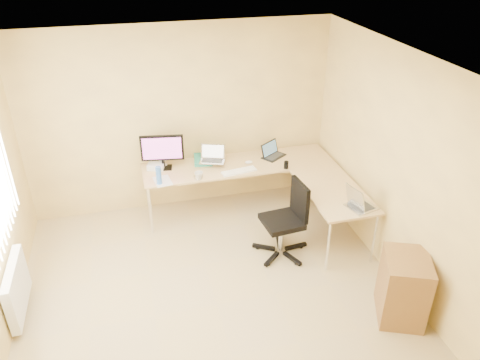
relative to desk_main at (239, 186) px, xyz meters
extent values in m
plane|color=tan|center=(-0.72, -1.85, -0.36)|extent=(4.50, 4.50, 0.00)
plane|color=white|center=(-0.72, -1.85, 2.24)|extent=(4.50, 4.50, 0.00)
plane|color=#E4C46A|center=(-0.72, 0.40, 0.93)|extent=(4.50, 0.00, 4.50)
plane|color=#E4C46A|center=(1.38, -1.85, 0.93)|extent=(0.00, 4.50, 4.50)
cube|color=tan|center=(0.00, 0.00, 0.00)|extent=(2.65, 0.70, 0.73)
cube|color=tan|center=(0.98, -1.00, 0.00)|extent=(0.70, 1.30, 0.73)
cube|color=black|center=(-1.02, 0.13, 0.61)|extent=(0.59, 0.27, 0.49)
cube|color=#217C66|center=(-0.47, 0.20, 0.39)|extent=(0.29, 0.37, 0.06)
cube|color=#B9B8C0|center=(-0.36, 0.06, 0.53)|extent=(0.40, 0.36, 0.22)
cube|color=black|center=(0.54, 0.09, 0.47)|extent=(0.42, 0.39, 0.21)
cube|color=white|center=(-0.06, -0.24, 0.38)|extent=(0.49, 0.21, 0.02)
ellipsoid|color=silver|center=(0.14, -0.03, 0.38)|extent=(0.12, 0.10, 0.04)
imported|color=beige|center=(-0.61, -0.30, 0.42)|extent=(0.12, 0.12, 0.10)
cylinder|color=silver|center=(-0.62, -0.27, 0.38)|extent=(0.15, 0.15, 0.03)
cylinder|color=#3368BE|center=(-1.13, -0.30, 0.49)|extent=(0.09, 0.09, 0.25)
cube|color=silver|center=(-1.08, -0.24, 0.37)|extent=(0.25, 0.32, 0.01)
cube|color=silver|center=(-1.13, 0.13, 0.40)|extent=(0.26, 0.22, 0.08)
cylinder|color=beige|center=(-1.02, 0.20, 0.51)|extent=(0.24, 0.24, 0.28)
cylinder|color=black|center=(0.59, -0.30, 0.42)|extent=(0.07, 0.07, 0.11)
cube|color=#B4B4B4|center=(1.13, -1.45, 0.49)|extent=(0.43, 0.37, 0.25)
cube|color=black|center=(0.25, -1.15, 0.14)|extent=(0.65, 0.65, 0.98)
cube|color=brown|center=(1.13, -2.47, -0.01)|extent=(0.62, 0.68, 0.76)
cube|color=white|center=(-2.75, -1.45, -0.02)|extent=(0.09, 0.80, 0.55)
camera|label=1|loc=(-1.43, -5.60, 3.34)|focal=34.99mm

